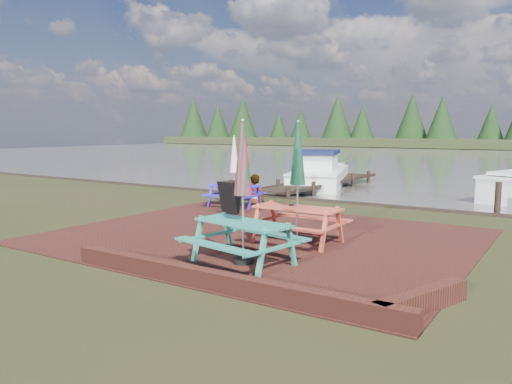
{
  "coord_description": "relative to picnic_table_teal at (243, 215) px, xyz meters",
  "views": [
    {
      "loc": [
        5.94,
        -8.34,
        2.41
      ],
      "look_at": [
        -0.19,
        1.07,
        1.0
      ],
      "focal_mm": 35.0,
      "sensor_mm": 36.0,
      "label": 1
    }
  ],
  "objects": [
    {
      "name": "ground",
      "position": [
        -0.97,
        1.14,
        -0.9
      ],
      "size": [
        120.0,
        120.0,
        0.0
      ],
      "primitive_type": "plane",
      "color": "black",
      "rests_on": "ground"
    },
    {
      "name": "paving",
      "position": [
        -0.97,
        2.14,
        -0.89
      ],
      "size": [
        9.0,
        7.5,
        0.02
      ],
      "primitive_type": "cube",
      "color": "#3A1A12",
      "rests_on": "ground"
    },
    {
      "name": "brick_wall",
      "position": [
        1.18,
        -1.28,
        -0.75
      ],
      "size": [
        6.21,
        1.79,
        0.3
      ],
      "color": "#4C1E16",
      "rests_on": "ground"
    },
    {
      "name": "water",
      "position": [
        -0.97,
        38.14,
        -0.9
      ],
      "size": [
        120.0,
        60.0,
        0.02
      ],
      "primitive_type": "cube",
      "color": "#4C4841",
      "rests_on": "ground"
    },
    {
      "name": "picnic_table_teal",
      "position": [
        0.0,
        0.0,
        0.0
      ],
      "size": [
        2.1,
        1.93,
        2.57
      ],
      "rotation": [
        0.0,
        0.0,
        -0.17
      ],
      "color": "#2A8772",
      "rests_on": "ground"
    },
    {
      "name": "picnic_table_red",
      "position": [
        0.02,
        2.0,
        0.0
      ],
      "size": [
        1.86,
        1.66,
        2.57
      ],
      "rotation": [
        0.0,
        0.0,
        0.01
      ],
      "color": "#CA4A34",
      "rests_on": "ground"
    },
    {
      "name": "picnic_table_blue",
      "position": [
        -4.08,
        5.44,
        -0.13
      ],
      "size": [
        1.81,
        1.67,
        2.21
      ],
      "rotation": [
        0.0,
        0.0,
        0.17
      ],
      "color": "#301AC8",
      "rests_on": "ground"
    },
    {
      "name": "chalkboard",
      "position": [
        -3.32,
        4.18,
        -0.41
      ],
      "size": [
        0.62,
        0.65,
        0.95
      ],
      "rotation": [
        0.0,
        0.0,
        -0.16
      ],
      "color": "black",
      "rests_on": "ground"
    },
    {
      "name": "jetty",
      "position": [
        -4.47,
        12.42,
        -0.78
      ],
      "size": [
        1.76,
        9.08,
        1.0
      ],
      "color": "black",
      "rests_on": "ground"
    },
    {
      "name": "boat_jetty",
      "position": [
        -5.07,
        13.54,
        -0.55
      ],
      "size": [
        4.07,
        6.69,
        1.83
      ],
      "rotation": [
        0.0,
        0.0,
        0.32
      ],
      "color": "white",
      "rests_on": "ground"
    },
    {
      "name": "person",
      "position": [
        -4.07,
        6.59,
        0.03
      ],
      "size": [
        0.79,
        0.64,
        1.86
      ],
      "primitive_type": "imported",
      "rotation": [
        0.0,
        0.0,
        3.48
      ],
      "color": "gray",
      "rests_on": "ground"
    }
  ]
}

